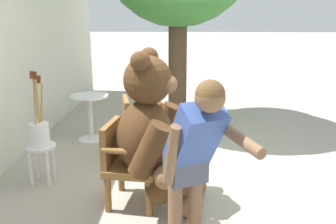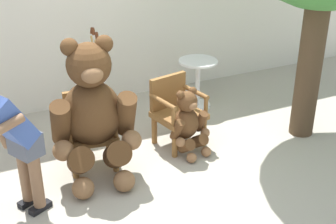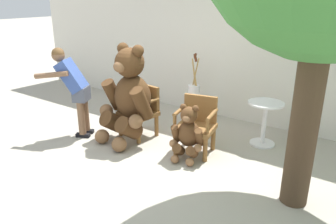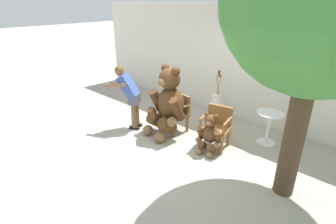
{
  "view_description": "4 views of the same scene",
  "coord_description": "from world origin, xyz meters",
  "px_view_note": "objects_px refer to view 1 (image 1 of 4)",
  "views": [
    {
      "loc": [
        -4.1,
        0.13,
        1.96
      ],
      "look_at": [
        0.12,
        0.28,
        0.79
      ],
      "focal_mm": 40.0,
      "sensor_mm": 36.0,
      "label": 1
    },
    {
      "loc": [
        -1.78,
        -4.01,
        2.98
      ],
      "look_at": [
        0.34,
        0.46,
        0.56
      ],
      "focal_mm": 50.0,
      "sensor_mm": 36.0,
      "label": 2
    },
    {
      "loc": [
        2.86,
        -3.36,
        2.31
      ],
      "look_at": [
        0.2,
        0.4,
        0.65
      ],
      "focal_mm": 35.0,
      "sensor_mm": 36.0,
      "label": 3
    },
    {
      "loc": [
        3.11,
        -3.6,
        2.88
      ],
      "look_at": [
        -0.24,
        0.04,
        0.75
      ],
      "focal_mm": 28.0,
      "sensor_mm": 36.0,
      "label": 4
    }
  ],
  "objects_px": {
    "person_visitor": "(194,154)",
    "brush_bucket": "(39,130)",
    "white_stool": "(41,154)",
    "wooden_chair_right": "(139,128)",
    "teddy_bear_small": "(161,131)",
    "teddy_bear_large": "(153,132)",
    "wooden_chair_left": "(128,161)",
    "round_side_table": "(90,113)"
  },
  "relations": [
    {
      "from": "person_visitor",
      "to": "teddy_bear_large",
      "type": "bearing_deg",
      "value": 22.91
    },
    {
      "from": "person_visitor",
      "to": "round_side_table",
      "type": "xyz_separation_m",
      "value": [
        2.77,
        1.47,
        -0.45
      ]
    },
    {
      "from": "teddy_bear_large",
      "to": "person_visitor",
      "type": "distance_m",
      "value": 0.97
    },
    {
      "from": "wooden_chair_left",
      "to": "teddy_bear_large",
      "type": "distance_m",
      "value": 0.42
    },
    {
      "from": "wooden_chair_right",
      "to": "teddy_bear_small",
      "type": "height_order",
      "value": "wooden_chair_right"
    },
    {
      "from": "teddy_bear_large",
      "to": "brush_bucket",
      "type": "height_order",
      "value": "teddy_bear_large"
    },
    {
      "from": "wooden_chair_left",
      "to": "teddy_bear_small",
      "type": "distance_m",
      "value": 1.17
    },
    {
      "from": "teddy_bear_small",
      "to": "person_visitor",
      "type": "height_order",
      "value": "person_visitor"
    },
    {
      "from": "wooden_chair_right",
      "to": "teddy_bear_large",
      "type": "xyz_separation_m",
      "value": [
        -1.13,
        -0.27,
        0.32
      ]
    },
    {
      "from": "wooden_chair_left",
      "to": "person_visitor",
      "type": "xyz_separation_m",
      "value": [
        -0.9,
        -0.64,
        0.44
      ]
    },
    {
      "from": "teddy_bear_large",
      "to": "teddy_bear_small",
      "type": "relative_size",
      "value": 1.92
    },
    {
      "from": "teddy_bear_small",
      "to": "person_visitor",
      "type": "distance_m",
      "value": 2.12
    },
    {
      "from": "person_visitor",
      "to": "white_stool",
      "type": "relative_size",
      "value": 3.28
    },
    {
      "from": "wooden_chair_left",
      "to": "teddy_bear_large",
      "type": "bearing_deg",
      "value": -94.28
    },
    {
      "from": "wooden_chair_right",
      "to": "teddy_bear_small",
      "type": "relative_size",
      "value": 1.03
    },
    {
      "from": "teddy_bear_large",
      "to": "white_stool",
      "type": "height_order",
      "value": "teddy_bear_large"
    },
    {
      "from": "person_visitor",
      "to": "brush_bucket",
      "type": "relative_size",
      "value": 1.76
    },
    {
      "from": "wooden_chair_right",
      "to": "person_visitor",
      "type": "bearing_deg",
      "value": -162.37
    },
    {
      "from": "person_visitor",
      "to": "white_stool",
      "type": "xyz_separation_m",
      "value": [
        1.32,
        1.7,
        -0.55
      ]
    },
    {
      "from": "white_stool",
      "to": "teddy_bear_small",
      "type": "bearing_deg",
      "value": -62.22
    },
    {
      "from": "wooden_chair_left",
      "to": "teddy_bear_small",
      "type": "bearing_deg",
      "value": -14.18
    },
    {
      "from": "teddy_bear_small",
      "to": "round_side_table",
      "type": "distance_m",
      "value": 1.34
    },
    {
      "from": "wooden_chair_right",
      "to": "round_side_table",
      "type": "xyz_separation_m",
      "value": [
        0.76,
        0.83,
        -0.01
      ]
    },
    {
      "from": "brush_bucket",
      "to": "round_side_table",
      "type": "relative_size",
      "value": 1.19
    },
    {
      "from": "wooden_chair_right",
      "to": "teddy_bear_large",
      "type": "relative_size",
      "value": 0.54
    },
    {
      "from": "wooden_chair_left",
      "to": "round_side_table",
      "type": "bearing_deg",
      "value": 23.99
    },
    {
      "from": "white_stool",
      "to": "round_side_table",
      "type": "xyz_separation_m",
      "value": [
        1.45,
        -0.23,
        0.09
      ]
    },
    {
      "from": "wooden_chair_left",
      "to": "round_side_table",
      "type": "height_order",
      "value": "wooden_chair_left"
    },
    {
      "from": "teddy_bear_small",
      "to": "round_side_table",
      "type": "xyz_separation_m",
      "value": [
        0.74,
        1.12,
        0.04
      ]
    },
    {
      "from": "white_stool",
      "to": "round_side_table",
      "type": "height_order",
      "value": "round_side_table"
    },
    {
      "from": "teddy_bear_small",
      "to": "white_stool",
      "type": "distance_m",
      "value": 1.52
    },
    {
      "from": "teddy_bear_small",
      "to": "white_stool",
      "type": "relative_size",
      "value": 1.81
    },
    {
      "from": "wooden_chair_left",
      "to": "wooden_chair_right",
      "type": "distance_m",
      "value": 1.11
    },
    {
      "from": "teddy_bear_small",
      "to": "person_visitor",
      "type": "relative_size",
      "value": 0.55
    },
    {
      "from": "wooden_chair_left",
      "to": "person_visitor",
      "type": "height_order",
      "value": "person_visitor"
    },
    {
      "from": "wooden_chair_left",
      "to": "teddy_bear_large",
      "type": "height_order",
      "value": "teddy_bear_large"
    },
    {
      "from": "wooden_chair_left",
      "to": "white_stool",
      "type": "xyz_separation_m",
      "value": [
        0.42,
        1.06,
        -0.11
      ]
    },
    {
      "from": "wooden_chair_right",
      "to": "person_visitor",
      "type": "relative_size",
      "value": 0.57
    },
    {
      "from": "brush_bucket",
      "to": "round_side_table",
      "type": "xyz_separation_m",
      "value": [
        1.45,
        -0.23,
        -0.19
      ]
    },
    {
      "from": "white_stool",
      "to": "round_side_table",
      "type": "relative_size",
      "value": 0.64
    },
    {
      "from": "teddy_bear_small",
      "to": "round_side_table",
      "type": "bearing_deg",
      "value": 56.43
    },
    {
      "from": "white_stool",
      "to": "round_side_table",
      "type": "distance_m",
      "value": 1.47
    }
  ]
}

